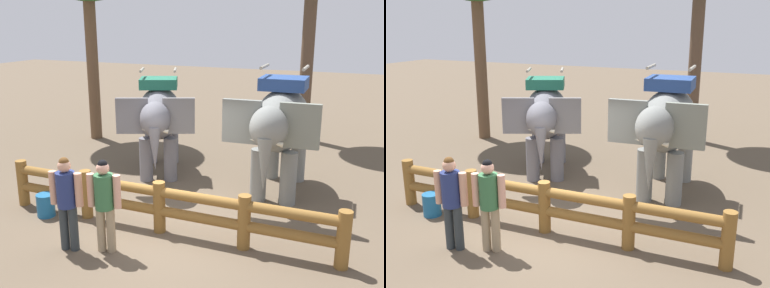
% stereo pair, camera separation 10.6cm
% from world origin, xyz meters
% --- Properties ---
extents(ground_plane, '(60.00, 60.00, 0.00)m').
position_xyz_m(ground_plane, '(0.00, 0.00, 0.00)').
color(ground_plane, brown).
extents(log_fence, '(7.20, 0.25, 1.05)m').
position_xyz_m(log_fence, '(-0.00, -0.01, 0.61)').
color(log_fence, brown).
rests_on(log_fence, ground).
extents(elephant_near_left, '(2.51, 3.37, 2.84)m').
position_xyz_m(elephant_near_left, '(-1.61, 3.15, 1.60)').
color(elephant_near_left, slate).
rests_on(elephant_near_left, ground).
extents(elephant_center, '(2.04, 3.57, 3.07)m').
position_xyz_m(elephant_center, '(1.68, 2.97, 1.72)').
color(elephant_center, gray).
rests_on(elephant_center, ground).
extents(tourist_woman_in_black, '(0.62, 0.40, 1.78)m').
position_xyz_m(tourist_woman_in_black, '(-1.19, -1.31, 1.03)').
color(tourist_woman_in_black, '#2B3236').
rests_on(tourist_woman_in_black, ground).
extents(tourist_man_in_blue, '(0.61, 0.41, 1.75)m').
position_xyz_m(tourist_man_in_blue, '(-0.53, -1.09, 1.01)').
color(tourist_man_in_blue, '#9C8766').
rests_on(tourist_man_in_blue, ground).
extents(feed_bucket, '(0.38, 0.38, 0.49)m').
position_xyz_m(feed_bucket, '(-2.59, -0.32, 0.25)').
color(feed_bucket, '#19598C').
rests_on(feed_bucket, ground).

